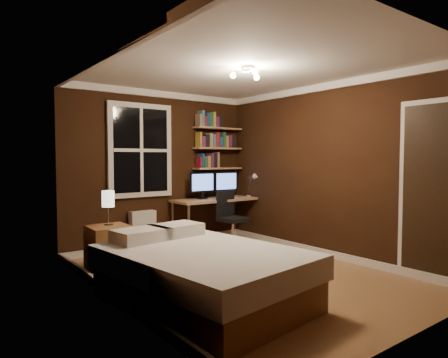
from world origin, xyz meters
TOP-DOWN VIEW (x-y plane):
  - floor at (0.00, 0.00)m, footprint 4.20×4.20m
  - wall_back at (0.00, 2.10)m, footprint 3.20×0.04m
  - wall_left at (-1.60, 0.00)m, footprint 0.04×4.20m
  - wall_right at (1.60, 0.00)m, footprint 0.04×4.20m
  - ceiling at (0.00, 0.00)m, footprint 3.20×4.20m
  - window at (-0.35, 2.06)m, footprint 1.06×0.06m
  - door at (1.59, -1.55)m, footprint 0.03×0.82m
  - ceiling_fixture at (0.00, -0.10)m, footprint 0.44×0.44m
  - bookshelf_lower at (1.08, 1.98)m, footprint 0.92×0.22m
  - books_row_lower at (1.08, 1.98)m, footprint 0.42×0.16m
  - bookshelf_middle at (1.08, 1.98)m, footprint 0.92×0.22m
  - books_row_middle at (1.08, 1.98)m, footprint 0.66×0.16m
  - bookshelf_upper at (1.08, 1.98)m, footprint 0.92×0.22m
  - books_row_upper at (1.08, 1.98)m, footprint 0.48×0.16m
  - bed at (-0.91, -0.48)m, footprint 1.67×2.15m
  - nightstand at (-1.27, 1.05)m, footprint 0.48×0.48m
  - bedside_lamp at (-1.27, 1.05)m, footprint 0.15×0.15m
  - radiator at (-0.36, 1.99)m, footprint 0.41×0.14m
  - desk at (0.92, 1.79)m, footprint 1.57×0.59m
  - monitor_left at (0.67, 1.86)m, footprint 0.48×0.12m
  - monitor_right at (1.17, 1.86)m, footprint 0.48×0.12m
  - desk_lamp at (1.61, 1.66)m, footprint 0.14×0.32m
  - office_chair at (0.91, 1.38)m, footprint 0.49×0.49m

SIDE VIEW (x-z plane):
  - floor at x=0.00m, z-range 0.00..0.00m
  - bed at x=-0.91m, z-range -0.05..0.63m
  - nightstand at x=-1.27m, z-range 0.00..0.60m
  - radiator at x=-0.36m, z-range 0.00..0.61m
  - office_chair at x=0.91m, z-range -0.12..0.77m
  - desk at x=0.92m, z-range 0.31..1.06m
  - bedside_lamp at x=-1.27m, z-range 0.60..1.03m
  - desk_lamp at x=1.61m, z-range 0.74..1.18m
  - monitor_left at x=0.67m, z-range 0.74..1.19m
  - monitor_right at x=1.17m, z-range 0.74..1.19m
  - door at x=1.59m, z-range 0.00..2.05m
  - wall_back at x=0.00m, z-range 0.00..2.50m
  - wall_left at x=-1.60m, z-range 0.00..2.50m
  - wall_right at x=1.60m, z-range 0.00..2.50m
  - bookshelf_lower at x=1.08m, z-range 1.24..1.26m
  - books_row_lower at x=1.08m, z-range 1.26..1.49m
  - window at x=-0.35m, z-range 0.82..2.28m
  - bookshelf_middle at x=1.08m, z-range 1.59..1.61m
  - books_row_middle at x=1.08m, z-range 1.61..1.84m
  - bookshelf_upper at x=1.08m, z-range 1.94..1.96m
  - books_row_upper at x=1.08m, z-range 1.96..2.20m
  - ceiling_fixture at x=0.00m, z-range 2.31..2.49m
  - ceiling at x=0.00m, z-range 2.49..2.51m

